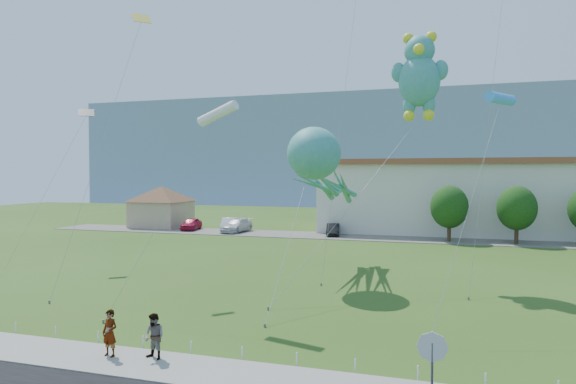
{
  "coord_description": "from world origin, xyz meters",
  "views": [
    {
      "loc": [
        9.84,
        -17.81,
        6.56
      ],
      "look_at": [
        1.78,
        8.0,
        5.61
      ],
      "focal_mm": 32.0,
      "sensor_mm": 36.0,
      "label": 1
    }
  ],
  "objects_px": {
    "stop_sign": "(432,356)",
    "teddy_bear_kite": "(419,74)",
    "parked_car_red": "(191,224)",
    "parked_car_black": "(333,229)",
    "pavilion": "(162,203)",
    "octopus_kite": "(320,167)",
    "parked_car_white": "(237,226)",
    "pedestrian_right": "(154,336)",
    "parked_car_silver": "(229,225)",
    "pedestrian_left": "(110,333)"
  },
  "relations": [
    {
      "from": "octopus_kite",
      "to": "teddy_bear_kite",
      "type": "height_order",
      "value": "teddy_bear_kite"
    },
    {
      "from": "stop_sign",
      "to": "octopus_kite",
      "type": "bearing_deg",
      "value": 112.63
    },
    {
      "from": "pavilion",
      "to": "parked_car_silver",
      "type": "distance_m",
      "value": 10.69
    },
    {
      "from": "pedestrian_left",
      "to": "pavilion",
      "type": "bearing_deg",
      "value": 125.11
    },
    {
      "from": "pedestrian_right",
      "to": "teddy_bear_kite",
      "type": "relative_size",
      "value": 0.1
    },
    {
      "from": "stop_sign",
      "to": "teddy_bear_kite",
      "type": "relative_size",
      "value": 0.16
    },
    {
      "from": "parked_car_red",
      "to": "octopus_kite",
      "type": "relative_size",
      "value": 0.24
    },
    {
      "from": "parked_car_red",
      "to": "parked_car_black",
      "type": "distance_m",
      "value": 16.92
    },
    {
      "from": "pavilion",
      "to": "teddy_bear_kite",
      "type": "distance_m",
      "value": 40.19
    },
    {
      "from": "parked_car_black",
      "to": "teddy_bear_kite",
      "type": "xyz_separation_m",
      "value": [
        9.79,
        -19.56,
        12.2
      ]
    },
    {
      "from": "parked_car_silver",
      "to": "octopus_kite",
      "type": "bearing_deg",
      "value": -72.23
    },
    {
      "from": "parked_car_white",
      "to": "octopus_kite",
      "type": "relative_size",
      "value": 0.3
    },
    {
      "from": "parked_car_silver",
      "to": "octopus_kite",
      "type": "relative_size",
      "value": 0.27
    },
    {
      "from": "pavilion",
      "to": "parked_car_black",
      "type": "xyz_separation_m",
      "value": [
        22.25,
        -2.61,
        -2.34
      ]
    },
    {
      "from": "stop_sign",
      "to": "parked_car_silver",
      "type": "height_order",
      "value": "stop_sign"
    },
    {
      "from": "parked_car_silver",
      "to": "teddy_bear_kite",
      "type": "relative_size",
      "value": 0.3
    },
    {
      "from": "octopus_kite",
      "to": "teddy_bear_kite",
      "type": "bearing_deg",
      "value": 23.26
    },
    {
      "from": "parked_car_silver",
      "to": "parked_car_white",
      "type": "bearing_deg",
      "value": -38.42
    },
    {
      "from": "parked_car_red",
      "to": "pedestrian_right",
      "type": "bearing_deg",
      "value": -73.08
    },
    {
      "from": "pedestrian_right",
      "to": "octopus_kite",
      "type": "xyz_separation_m",
      "value": [
        2.08,
        15.63,
        6.12
      ]
    },
    {
      "from": "teddy_bear_kite",
      "to": "octopus_kite",
      "type": "bearing_deg",
      "value": -156.74
    },
    {
      "from": "pedestrian_right",
      "to": "parked_car_black",
      "type": "height_order",
      "value": "pedestrian_right"
    },
    {
      "from": "pedestrian_right",
      "to": "parked_car_red",
      "type": "height_order",
      "value": "pedestrian_right"
    },
    {
      "from": "stop_sign",
      "to": "parked_car_white",
      "type": "bearing_deg",
      "value": 119.47
    },
    {
      "from": "parked_car_silver",
      "to": "parked_car_white",
      "type": "xyz_separation_m",
      "value": [
        1.06,
        -0.4,
        -0.04
      ]
    },
    {
      "from": "pedestrian_right",
      "to": "parked_car_red",
      "type": "xyz_separation_m",
      "value": [
        -18.79,
        38.01,
        -0.14
      ]
    },
    {
      "from": "pavilion",
      "to": "parked_car_red",
      "type": "relative_size",
      "value": 2.26
    },
    {
      "from": "octopus_kite",
      "to": "parked_car_silver",
      "type": "bearing_deg",
      "value": 125.73
    },
    {
      "from": "stop_sign",
      "to": "pavilion",
      "type": "bearing_deg",
      "value": 128.44
    },
    {
      "from": "pedestrian_right",
      "to": "parked_car_white",
      "type": "bearing_deg",
      "value": 122.57
    },
    {
      "from": "pedestrian_right",
      "to": "stop_sign",
      "type": "bearing_deg",
      "value": 2.24
    },
    {
      "from": "pedestrian_left",
      "to": "octopus_kite",
      "type": "xyz_separation_m",
      "value": [
        3.74,
        15.85,
        6.09
      ]
    },
    {
      "from": "pedestrian_right",
      "to": "parked_car_black",
      "type": "xyz_separation_m",
      "value": [
        -1.87,
        37.7,
        -0.21
      ]
    },
    {
      "from": "stop_sign",
      "to": "parked_car_white",
      "type": "xyz_separation_m",
      "value": [
        -22.26,
        39.39,
        -1.08
      ]
    },
    {
      "from": "octopus_kite",
      "to": "teddy_bear_kite",
      "type": "relative_size",
      "value": 1.09
    },
    {
      "from": "pedestrian_right",
      "to": "pavilion",
      "type": "bearing_deg",
      "value": 134.51
    },
    {
      "from": "pavilion",
      "to": "parked_car_red",
      "type": "xyz_separation_m",
      "value": [
        5.33,
        -2.31,
        -2.27
      ]
    },
    {
      "from": "parked_car_black",
      "to": "teddy_bear_kite",
      "type": "bearing_deg",
      "value": -74.23
    },
    {
      "from": "pedestrian_left",
      "to": "pedestrian_right",
      "type": "xyz_separation_m",
      "value": [
        1.66,
        0.22,
        -0.03
      ]
    },
    {
      "from": "pavilion",
      "to": "pedestrian_left",
      "type": "height_order",
      "value": "pavilion"
    },
    {
      "from": "pavilion",
      "to": "parked_car_white",
      "type": "relative_size",
      "value": 1.84
    },
    {
      "from": "teddy_bear_kite",
      "to": "pavilion",
      "type": "bearing_deg",
      "value": 145.32
    },
    {
      "from": "pavilion",
      "to": "teddy_bear_kite",
      "type": "height_order",
      "value": "teddy_bear_kite"
    },
    {
      "from": "pedestrian_left",
      "to": "pedestrian_right",
      "type": "height_order",
      "value": "pedestrian_left"
    },
    {
      "from": "teddy_bear_kite",
      "to": "pedestrian_right",
      "type": "bearing_deg",
      "value": -113.6
    },
    {
      "from": "parked_car_black",
      "to": "pedestrian_left",
      "type": "bearing_deg",
      "value": -100.52
    },
    {
      "from": "parked_car_red",
      "to": "teddy_bear_kite",
      "type": "bearing_deg",
      "value": -46.02
    },
    {
      "from": "stop_sign",
      "to": "pedestrian_left",
      "type": "height_order",
      "value": "stop_sign"
    },
    {
      "from": "stop_sign",
      "to": "parked_car_black",
      "type": "relative_size",
      "value": 0.66
    },
    {
      "from": "octopus_kite",
      "to": "parked_car_white",
      "type": "bearing_deg",
      "value": 124.37
    }
  ]
}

